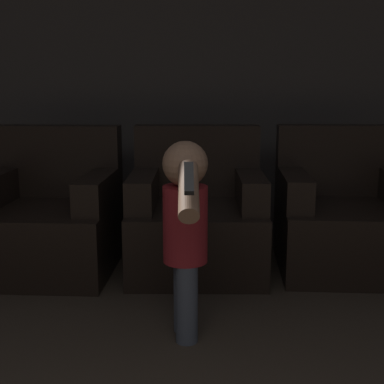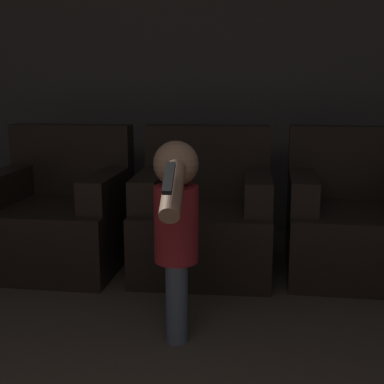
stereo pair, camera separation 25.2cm
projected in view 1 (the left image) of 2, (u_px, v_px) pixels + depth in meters
wall_back at (163, 65)px, 4.09m from camera, size 8.40×0.05×2.60m
armchair_left at (49, 220)px, 3.39m from camera, size 0.88×0.87×0.89m
armchair_middle at (197, 220)px, 3.40m from camera, size 0.85×0.84×0.89m
armchair_right at (344, 219)px, 3.42m from camera, size 0.89×0.87×0.89m
person_toddler at (185, 225)px, 2.41m from camera, size 0.20×0.63×0.92m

